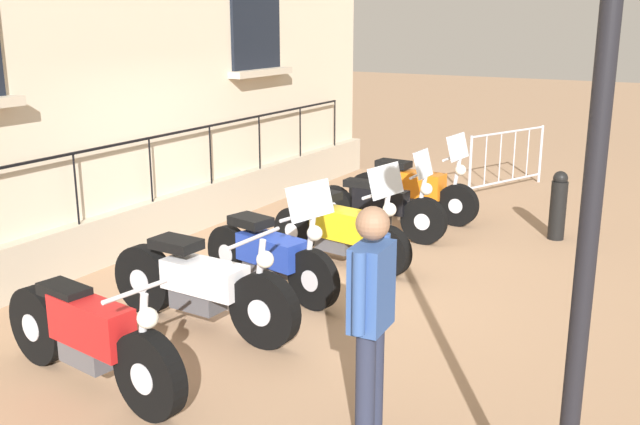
{
  "coord_description": "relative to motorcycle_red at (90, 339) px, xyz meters",
  "views": [
    {
      "loc": [
        4.37,
        -6.93,
        2.94
      ],
      "look_at": [
        0.41,
        0.0,
        0.8
      ],
      "focal_mm": 41.0,
      "sensor_mm": 36.0,
      "label": 1
    }
  ],
  "objects": [
    {
      "name": "ground_plane",
      "position": [
        -0.08,
        3.15,
        -0.44
      ],
      "size": [
        60.0,
        60.0,
        0.0
      ],
      "primitive_type": "plane",
      "color": "#9E7A5B"
    },
    {
      "name": "motorcycle_red",
      "position": [
        0.0,
        0.0,
        0.0
      ],
      "size": [
        2.19,
        0.65,
        1.01
      ],
      "color": "black",
      "rests_on": "ground_plane"
    },
    {
      "name": "motorcycle_white",
      "position": [
        0.03,
        1.38,
        -0.01
      ],
      "size": [
        2.23,
        0.74,
        1.05
      ],
      "color": "black",
      "rests_on": "ground_plane"
    },
    {
      "name": "motorcycle_blue",
      "position": [
        0.1,
        2.48,
        0.0
      ],
      "size": [
        1.93,
        0.82,
        1.33
      ],
      "color": "black",
      "rests_on": "ground_plane"
    },
    {
      "name": "motorcycle_yellow",
      "position": [
        0.29,
        3.74,
        -0.01
      ],
      "size": [
        2.01,
        0.76,
        1.32
      ],
      "color": "black",
      "rests_on": "ground_plane"
    },
    {
      "name": "motorcycle_black",
      "position": [
        0.19,
        5.04,
        -0.02
      ],
      "size": [
        2.02,
        0.53,
        1.26
      ],
      "color": "black",
      "rests_on": "ground_plane"
    },
    {
      "name": "motorcycle_orange",
      "position": [
        0.22,
        6.16,
        0.0
      ],
      "size": [
        2.11,
        0.7,
        1.33
      ],
      "color": "black",
      "rests_on": "ground_plane"
    },
    {
      "name": "lamppost",
      "position": [
        3.75,
        -0.21,
        2.47
      ],
      "size": [
        0.31,
        1.01,
        4.1
      ],
      "color": "black",
      "rests_on": "ground_plane"
    },
    {
      "name": "crowd_barrier",
      "position": [
        0.9,
        8.73,
        0.13
      ],
      "size": [
        0.78,
        1.84,
        1.05
      ],
      "color": "#B7B7BF",
      "rests_on": "ground_plane"
    },
    {
      "name": "bollard",
      "position": [
        2.35,
        6.14,
        0.04
      ],
      "size": [
        0.22,
        0.22,
        0.95
      ],
      "color": "black",
      "rests_on": "ground_plane"
    },
    {
      "name": "pedestrian_walking",
      "position": [
        2.28,
        0.45,
        0.55
      ],
      "size": [
        0.24,
        0.53,
        1.73
      ],
      "color": "#23283D",
      "rests_on": "ground_plane"
    }
  ]
}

